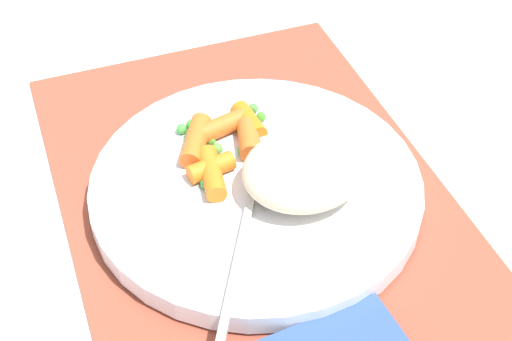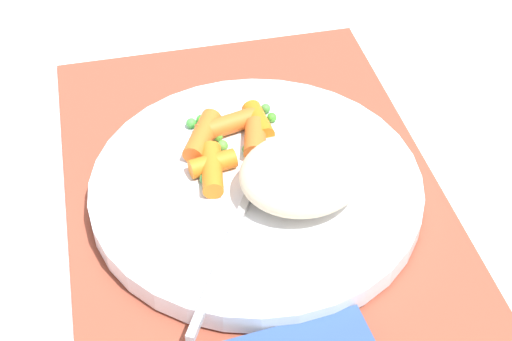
{
  "view_description": "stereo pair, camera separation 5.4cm",
  "coord_description": "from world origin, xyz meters",
  "px_view_note": "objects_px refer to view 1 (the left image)",
  "views": [
    {
      "loc": [
        -0.4,
        0.15,
        0.44
      ],
      "look_at": [
        0.0,
        0.0,
        0.03
      ],
      "focal_mm": 52.68,
      "sensor_mm": 36.0,
      "label": 1
    },
    {
      "loc": [
        -0.41,
        0.09,
        0.44
      ],
      "look_at": [
        0.0,
        0.0,
        0.03
      ],
      "focal_mm": 52.68,
      "sensor_mm": 36.0,
      "label": 2
    }
  ],
  "objects_px": {
    "rice_mound": "(304,170)",
    "carrot_portion": "(221,144)",
    "plate": "(256,188)",
    "fork": "(250,206)"
  },
  "relations": [
    {
      "from": "carrot_portion",
      "to": "fork",
      "type": "distance_m",
      "value": 0.07
    },
    {
      "from": "rice_mound",
      "to": "fork",
      "type": "bearing_deg",
      "value": 96.2
    },
    {
      "from": "rice_mound",
      "to": "fork",
      "type": "relative_size",
      "value": 0.52
    },
    {
      "from": "rice_mound",
      "to": "carrot_portion",
      "type": "xyz_separation_m",
      "value": [
        0.06,
        0.05,
        -0.01
      ]
    },
    {
      "from": "carrot_portion",
      "to": "fork",
      "type": "xyz_separation_m",
      "value": [
        -0.07,
        0.0,
        -0.01
      ]
    },
    {
      "from": "plate",
      "to": "fork",
      "type": "height_order",
      "value": "fork"
    },
    {
      "from": "plate",
      "to": "rice_mound",
      "type": "distance_m",
      "value": 0.05
    },
    {
      "from": "plate",
      "to": "carrot_portion",
      "type": "distance_m",
      "value": 0.05
    },
    {
      "from": "rice_mound",
      "to": "carrot_portion",
      "type": "distance_m",
      "value": 0.08
    },
    {
      "from": "plate",
      "to": "carrot_portion",
      "type": "xyz_separation_m",
      "value": [
        0.04,
        0.02,
        0.02
      ]
    }
  ]
}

